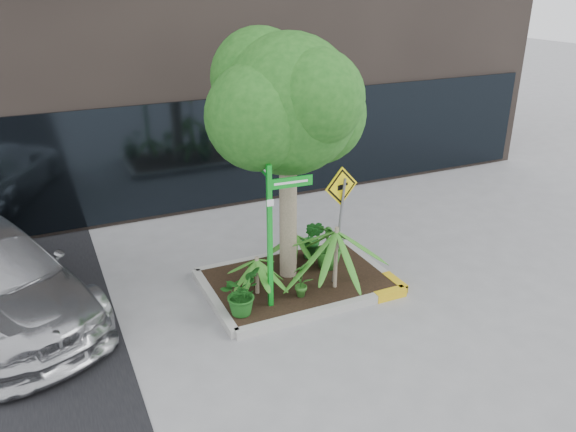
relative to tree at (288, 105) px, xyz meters
name	(u,v)px	position (x,y,z in m)	size (l,w,h in m)	color
ground	(294,295)	(-0.12, -0.53, -3.31)	(80.00, 80.00, 0.00)	gray
planter	(299,281)	(0.12, -0.26, -3.21)	(3.35, 2.36, 0.15)	#9E9E99
tree	(288,105)	(0.00, 0.00, 0.00)	(3.02, 2.68, 4.53)	tan
palm_front	(337,231)	(0.56, -0.79, -2.07)	(1.31, 1.31, 1.45)	tan
palm_left	(257,260)	(-0.77, -0.41, -2.51)	(0.78, 0.78, 0.87)	tan
palm_back	(295,235)	(0.29, 0.29, -2.54)	(0.74, 0.74, 0.83)	tan
shrub_a	(240,293)	(-1.25, -0.88, -2.78)	(0.67, 0.67, 0.75)	#185217
shrub_b	(328,246)	(0.80, -0.09, -2.72)	(0.49, 0.49, 0.88)	#25601C
shrub_c	(301,278)	(-0.12, -0.82, -2.81)	(0.36, 0.36, 0.69)	#2D6C21
shrub_d	(313,239)	(0.71, 0.38, -2.75)	(0.45, 0.45, 0.82)	#1B5E1F
street_sign_post	(272,223)	(-0.66, -0.82, -1.68)	(0.78, 0.78, 2.62)	#0EA121
cattle_sign	(340,207)	(0.64, -0.74, -1.66)	(0.68, 0.26, 2.22)	slate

